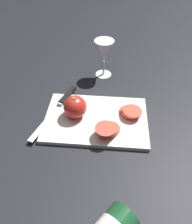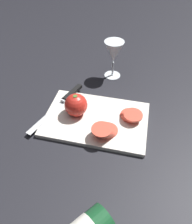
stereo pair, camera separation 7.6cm
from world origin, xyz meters
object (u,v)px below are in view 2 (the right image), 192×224
Objects in this scene: wine_glass at (114,53)px; whole_tomato at (76,105)px; tomato_slice_stack_near at (105,130)px; knife at (67,98)px; tomato_slice_stack_far at (131,115)px.

wine_glass is 1.98× the size of whole_tomato.
wine_glass reaches higher than tomato_slice_stack_near.
knife is at bearing 141.92° from tomato_slice_stack_near.
whole_tomato is (-0.08, -0.29, -0.06)m from wine_glass.
tomato_slice_stack_far is (0.20, 0.02, -0.03)m from whole_tomato.
tomato_slice_stack_far is at bearing 50.70° from tomato_slice_stack_near.
whole_tomato is 0.14m from tomato_slice_stack_near.
wine_glass is 0.30m from whole_tomato.
wine_glass is 0.37m from tomato_slice_stack_near.
tomato_slice_stack_near is at bearing -84.31° from wine_glass.
whole_tomato is 0.29× the size of knife.
whole_tomato is at bearing 61.13° from knife.
tomato_slice_stack_far is at bearing 99.52° from knife.
tomato_slice_stack_far is at bearing 6.23° from whole_tomato.
tomato_slice_stack_far is (0.08, 0.09, -0.01)m from tomato_slice_stack_near.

